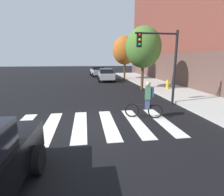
{
  "coord_description": "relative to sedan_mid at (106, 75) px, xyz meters",
  "views": [
    {
      "loc": [
        0.17,
        -7.06,
        2.67
      ],
      "look_at": [
        1.37,
        1.12,
        0.85
      ],
      "focal_mm": 28.8,
      "sensor_mm": 36.0,
      "label": 1
    }
  ],
  "objects": [
    {
      "name": "ground_plane",
      "position": [
        -2.65,
        -14.75,
        -0.76
      ],
      "size": [
        120.0,
        120.0,
        0.0
      ],
      "primitive_type": "plane",
      "color": "black"
    },
    {
      "name": "crosswalk_stripes",
      "position": [
        -2.18,
        -14.75,
        -0.75
      ],
      "size": [
        6.46,
        3.55,
        0.01
      ],
      "color": "silver",
      "rests_on": "ground"
    },
    {
      "name": "sedan_mid",
      "position": [
        0.0,
        0.0,
        0.0
      ],
      "size": [
        2.09,
        4.29,
        1.47
      ],
      "color": "#B7B7BC",
      "rests_on": "ground"
    },
    {
      "name": "sedan_far",
      "position": [
        -0.59,
        6.2,
        0.04
      ],
      "size": [
        2.41,
        4.63,
        1.55
      ],
      "color": "#B7B7BC",
      "rests_on": "ground"
    },
    {
      "name": "cyclist",
      "position": [
        0.21,
        -14.25,
        0.09
      ],
      "size": [
        1.64,
        0.59,
        1.69
      ],
      "color": "black",
      "rests_on": "ground"
    },
    {
      "name": "traffic_light_near",
      "position": [
        1.76,
        -12.07,
        2.1
      ],
      "size": [
        2.47,
        0.28,
        4.2
      ],
      "color": "black",
      "rests_on": "ground"
    },
    {
      "name": "fire_hydrant",
      "position": [
        4.41,
        -7.48,
        -0.23
      ],
      "size": [
        0.33,
        0.22,
        0.78
      ],
      "color": "gold",
      "rests_on": "sidewalk"
    },
    {
      "name": "street_tree_near",
      "position": [
        2.41,
        -6.71,
        2.83
      ],
      "size": [
        2.99,
        2.99,
        5.32
      ],
      "color": "#4C3823",
      "rests_on": "ground"
    },
    {
      "name": "street_tree_mid",
      "position": [
        2.49,
        0.91,
        2.91
      ],
      "size": [
        3.06,
        3.06,
        5.44
      ],
      "color": "#4C3823",
      "rests_on": "ground"
    },
    {
      "name": "corner_building",
      "position": [
        14.5,
        -0.09,
        5.87
      ],
      "size": [
        16.07,
        24.97,
        13.36
      ],
      "color": "brown",
      "rests_on": "ground"
    }
  ]
}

